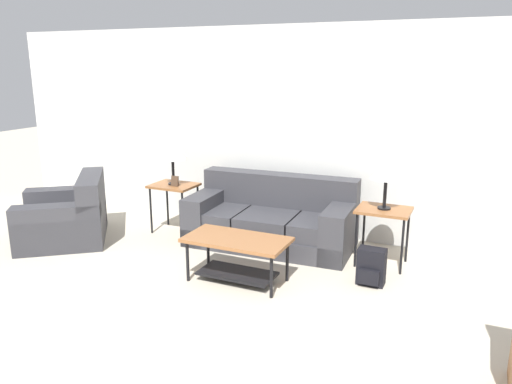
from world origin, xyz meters
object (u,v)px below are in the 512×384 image
object	(u,v)px
side_table_left	(174,190)
table_lamp_left	(172,151)
couch	(272,221)
backpack	(371,267)
side_table_right	(384,215)
coffee_table	(237,250)
armchair	(67,218)
table_lamp_right	(387,170)

from	to	relation	value
side_table_left	table_lamp_left	bearing A→B (deg)	104.04
couch	table_lamp_left	distance (m)	1.54
couch	backpack	distance (m)	1.49
couch	backpack	xyz separation A→B (m)	(1.34, -0.65, -0.11)
couch	side_table_right	xyz separation A→B (m)	(1.34, -0.09, 0.27)
side_table_left	backpack	xyz separation A→B (m)	(2.67, -0.56, -0.38)
side_table_left	table_lamp_left	world-z (taller)	table_lamp_left
coffee_table	side_table_left	bearing A→B (deg)	143.96
side_table_right	armchair	bearing A→B (deg)	-167.59
coffee_table	table_lamp_left	size ratio (longest dim) A/B	1.88
backpack	coffee_table	bearing A→B (deg)	-158.80
couch	side_table_left	xyz separation A→B (m)	(-1.33, -0.09, 0.27)
side_table_left	backpack	bearing A→B (deg)	-11.83
backpack	side_table_right	bearing A→B (deg)	90.80
armchair	side_table_left	bearing A→B (deg)	37.89
coffee_table	side_table_right	size ratio (longest dim) A/B	1.64
side_table_right	coffee_table	bearing A→B (deg)	-139.84
armchair	coffee_table	world-z (taller)	armchair
side_table_left	table_lamp_right	bearing A→B (deg)	0.00
table_lamp_left	coffee_table	bearing A→B (deg)	-36.04
couch	side_table_right	distance (m)	1.36
couch	side_table_right	bearing A→B (deg)	-3.65
coffee_table	side_table_left	distance (m)	1.78
table_lamp_left	backpack	world-z (taller)	table_lamp_left
armchair	table_lamp_left	world-z (taller)	table_lamp_left
armchair	backpack	world-z (taller)	armchair
coffee_table	table_lamp_left	world-z (taller)	table_lamp_left
side_table_left	armchair	bearing A→B (deg)	-142.11
side_table_left	backpack	distance (m)	2.76
side_table_right	side_table_left	bearing A→B (deg)	180.00
backpack	side_table_left	bearing A→B (deg)	168.17
coffee_table	backpack	size ratio (longest dim) A/B	2.78
coffee_table	table_lamp_left	distance (m)	1.91
armchair	backpack	distance (m)	3.74
armchair	coffee_table	bearing A→B (deg)	-5.16
side_table_right	backpack	bearing A→B (deg)	-89.20
couch	table_lamp_right	distance (m)	1.54
table_lamp_left	table_lamp_right	bearing A→B (deg)	0.00
coffee_table	couch	bearing A→B (deg)	95.12
backpack	armchair	bearing A→B (deg)	-176.04
coffee_table	backpack	world-z (taller)	coffee_table
table_lamp_left	table_lamp_right	xyz separation A→B (m)	(2.67, 0.00, 0.00)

